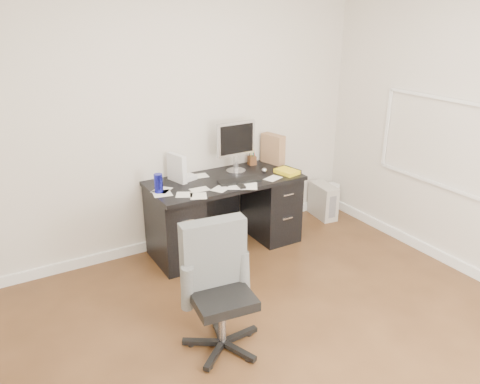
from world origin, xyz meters
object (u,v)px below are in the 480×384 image
object	(u,v)px
wicker_basket	(176,240)
pc_tower	(323,201)
lcd_monitor	(236,147)
keyboard	(239,181)
office_chair	(222,291)
desk	(225,211)

from	to	relation	value
wicker_basket	pc_tower	bearing A→B (deg)	0.75
lcd_monitor	keyboard	world-z (taller)	lcd_monitor
office_chair	wicker_basket	size ratio (longest dim) A/B	2.59
desk	keyboard	size ratio (longest dim) A/B	3.67
wicker_basket	office_chair	bearing A→B (deg)	-99.48
keyboard	wicker_basket	world-z (taller)	keyboard
desk	pc_tower	distance (m)	1.38
desk	office_chair	xyz separation A→B (m)	(-0.76, -1.34, 0.07)
office_chair	desk	bearing A→B (deg)	67.20
lcd_monitor	wicker_basket	distance (m)	1.10
office_chair	pc_tower	bearing A→B (deg)	40.83
desk	office_chair	distance (m)	1.54
lcd_monitor	pc_tower	xyz separation A→B (m)	(1.17, -0.03, -0.82)
desk	pc_tower	xyz separation A→B (m)	(1.36, 0.10, -0.20)
keyboard	wicker_basket	size ratio (longest dim) A/B	1.12
office_chair	lcd_monitor	bearing A→B (deg)	63.58
desk	office_chair	bearing A→B (deg)	-119.40
desk	lcd_monitor	distance (m)	0.66
office_chair	pc_tower	world-z (taller)	office_chair
keyboard	pc_tower	xyz separation A→B (m)	(1.29, 0.25, -0.56)
pc_tower	lcd_monitor	bearing A→B (deg)	-174.24
office_chair	keyboard	bearing A→B (deg)	61.66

